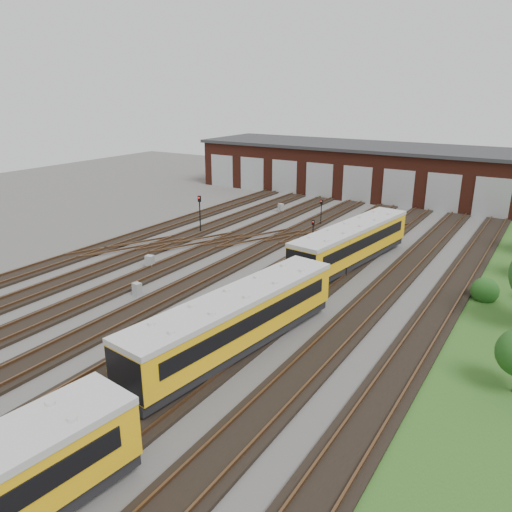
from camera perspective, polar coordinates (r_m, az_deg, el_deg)
The scene contains 14 objects.
ground at distance 32.92m, azimuth -7.17°, elevation -5.26°, with size 120.00×120.00×0.00m, color #4C4A47.
track_network at distance 33.39m, azimuth -6.77°, elevation -4.69°, with size 30.40×70.00×0.33m.
maintenance_shed at distance 66.78m, azimuth 15.00°, elevation 9.36°, with size 51.00×12.50×6.35m.
metro_train at distance 26.11m, azimuth -2.23°, elevation -7.32°, with size 4.32×46.38×2.93m.
signal_mast_0 at distance 47.85m, azimuth -6.45°, elevation 5.31°, with size 0.32×0.31×3.64m.
signal_mast_1 at distance 43.42m, azimuth 6.53°, elevation 2.97°, with size 0.25×0.23×2.51m.
signal_mast_2 at distance 50.76m, azimuth 7.47°, elevation 5.34°, with size 0.25×0.24×2.67m.
signal_mast_3 at distance 36.70m, azimuth 10.38°, elevation 0.31°, with size 0.29×0.28×2.95m.
relay_cabinet_0 at distance 39.48m, azimuth -12.03°, elevation -0.63°, with size 0.60×0.50×1.00m, color #97999C.
relay_cabinet_1 at distance 56.41m, azimuth 2.84°, elevation 5.52°, with size 0.57×0.47×0.94m, color #97999C.
relay_cabinet_2 at distance 34.39m, azimuth -13.43°, elevation -3.74°, with size 0.55×0.46×0.92m, color #97999C.
relay_cabinet_3 at distance 53.52m, azimuth 15.56°, elevation 4.16°, with size 0.60×0.50×1.00m, color #97999C.
relay_cabinet_4 at distance 36.45m, azimuth 5.90°, elevation -1.89°, with size 0.64×0.53×1.06m, color #97999C.
bush_1 at distance 35.97m, azimuth 24.74°, elevation -3.26°, with size 1.78×1.78×1.78m, color #134213.
Camera 1 is at (19.27, -23.17, 13.25)m, focal length 35.00 mm.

